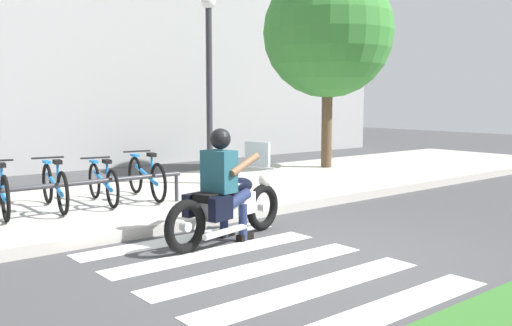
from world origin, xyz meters
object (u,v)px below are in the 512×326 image
object	(u,v)px
bicycle_4	(146,177)
bicycle_1	(0,191)
bike_rack	(68,187)
street_lamp	(209,71)
tree_near_rack	(328,33)
motorcycle	(228,205)
bicycle_2	(55,186)
rider	(223,177)
bicycle_3	(103,183)

from	to	relation	value
bicycle_4	bicycle_1	bearing A→B (deg)	-179.99
bicycle_1	bike_rack	size ratio (longest dim) A/B	0.44
street_lamp	tree_near_rack	bearing A→B (deg)	6.15
motorcycle	bike_rack	size ratio (longest dim) A/B	0.58
bicycle_2	bike_rack	bearing A→B (deg)	-90.06
bicycle_4	bike_rack	xyz separation A→B (m)	(-1.52, -0.55, 0.06)
bicycle_1	bicycle_4	bearing A→B (deg)	0.01
rider	bicycle_2	size ratio (longest dim) A/B	0.85
motorcycle	bicycle_3	distance (m)	2.71
motorcycle	bicycle_2	xyz separation A→B (m)	(-1.25, 2.67, 0.04)
bicycle_3	street_lamp	xyz separation A→B (m)	(2.55, 0.72, 1.85)
rider	bicycle_2	xyz separation A→B (m)	(-1.17, 2.68, -0.32)
rider	bicycle_4	xyz separation A→B (m)	(0.35, 2.68, -0.32)
bicycle_1	bicycle_4	size ratio (longest dim) A/B	0.94
tree_near_rack	bicycle_3	bearing A→B (deg)	-169.87
motorcycle	bike_rack	xyz separation A→B (m)	(-1.25, 2.11, 0.11)
tree_near_rack	street_lamp	bearing A→B (deg)	-173.85
bike_rack	tree_near_rack	xyz separation A→B (m)	(7.02, 1.67, 2.81)
bicycle_4	bicycle_2	bearing A→B (deg)	180.00
rider	tree_near_rack	size ratio (longest dim) A/B	0.29
tree_near_rack	bicycle_2	bearing A→B (deg)	-170.94
rider	tree_near_rack	distance (m)	7.43
rider	street_lamp	distance (m)	4.29
rider	bike_rack	world-z (taller)	rider
bicycle_1	tree_near_rack	distance (m)	8.37
rider	bicycle_3	xyz separation A→B (m)	(-0.41, 2.68, -0.34)
street_lamp	bicycle_2	bearing A→B (deg)	-167.73
motorcycle	street_lamp	world-z (taller)	street_lamp
rider	motorcycle	bearing A→B (deg)	10.31
bicycle_1	bicycle_4	xyz separation A→B (m)	(2.29, 0.00, 0.00)
motorcycle	bicycle_4	xyz separation A→B (m)	(0.28, 2.67, 0.05)
motorcycle	bicycle_4	size ratio (longest dim) A/B	1.23
bike_rack	bicycle_2	bearing A→B (deg)	89.94
street_lamp	tree_near_rack	xyz separation A→B (m)	(3.71, 0.40, 1.04)
bicycle_4	bike_rack	distance (m)	1.62
bicycle_1	bike_rack	xyz separation A→B (m)	(0.76, -0.55, 0.06)
bicycle_2	street_lamp	world-z (taller)	street_lamp
bike_rack	tree_near_rack	bearing A→B (deg)	13.40
bicycle_2	street_lamp	size ratio (longest dim) A/B	0.45
bicycle_4	tree_near_rack	distance (m)	6.30
bicycle_1	bicycle_3	size ratio (longest dim) A/B	1.02
motorcycle	bicycle_4	distance (m)	2.68
bike_rack	street_lamp	size ratio (longest dim) A/B	0.96
tree_near_rack	rider	bearing A→B (deg)	-147.00
bicycle_1	motorcycle	bearing A→B (deg)	-53.02
bicycle_3	rider	bearing A→B (deg)	-81.36
motorcycle	bike_rack	distance (m)	2.46
motorcycle	bicycle_2	size ratio (longest dim) A/B	1.24
bicycle_2	bicycle_1	bearing A→B (deg)	-179.96
bicycle_1	bike_rack	distance (m)	0.94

